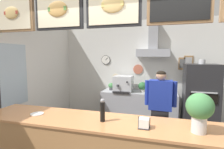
{
  "coord_description": "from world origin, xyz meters",
  "views": [
    {
      "loc": [
        0.62,
        -2.41,
        1.85
      ],
      "look_at": [
        -0.28,
        0.76,
        1.51
      ],
      "focal_mm": 28.25,
      "sensor_mm": 36.0,
      "label": 1
    }
  ],
  "objects": [
    {
      "name": "basil_vase",
      "position": [
        1.01,
        -0.45,
        1.29
      ],
      "size": [
        0.28,
        0.28,
        0.42
      ],
      "color": "silver",
      "rests_on": "service_counter"
    },
    {
      "name": "potted_sage",
      "position": [
        -0.71,
        2.18,
        1.04
      ],
      "size": [
        0.15,
        0.15,
        0.2
      ],
      "color": "#4C4C51",
      "rests_on": "back_prep_counter"
    },
    {
      "name": "espresso_machine",
      "position": [
        -0.36,
        2.14,
        1.12
      ],
      "size": [
        0.48,
        0.55,
        0.41
      ],
      "color": "silver",
      "rests_on": "back_prep_counter"
    },
    {
      "name": "back_prep_counter",
      "position": [
        0.06,
        2.17,
        0.45
      ],
      "size": [
        1.94,
        0.62,
        0.92
      ],
      "color": "#A3A5AD",
      "rests_on": "ground_plane"
    },
    {
      "name": "shop_worker",
      "position": [
        0.61,
        0.86,
        0.85
      ],
      "size": [
        0.57,
        0.24,
        1.59
      ],
      "rotation": [
        0.0,
        0.0,
        3.09
      ],
      "color": "#232328",
      "rests_on": "ground_plane"
    },
    {
      "name": "back_wall_assembly",
      "position": [
        0.02,
        2.36,
        1.53
      ],
      "size": [
        4.48,
        2.86,
        2.84
      ],
      "color": "#9E9E99",
      "rests_on": "ground_plane"
    },
    {
      "name": "napkin_holder",
      "position": [
        0.44,
        -0.48,
        1.1
      ],
      "size": [
        0.13,
        0.13,
        0.13
      ],
      "color": "#262628",
      "rests_on": "service_counter"
    },
    {
      "name": "condiment_plate",
      "position": [
        -1.03,
        -0.42,
        1.06
      ],
      "size": [
        0.18,
        0.18,
        0.01
      ],
      "color": "white",
      "rests_on": "service_counter"
    },
    {
      "name": "potted_thyme",
      "position": [
        0.15,
        2.19,
        1.07
      ],
      "size": [
        0.23,
        0.23,
        0.26
      ],
      "color": "beige",
      "rests_on": "back_prep_counter"
    },
    {
      "name": "pizza_oven",
      "position": [
        1.47,
        1.91,
        0.84
      ],
      "size": [
        0.71,
        0.69,
        1.78
      ],
      "color": "#232326",
      "rests_on": "ground_plane"
    },
    {
      "name": "pepper_grinder",
      "position": [
        -0.07,
        -0.42,
        1.19
      ],
      "size": [
        0.06,
        0.06,
        0.29
      ],
      "color": "black",
      "rests_on": "service_counter"
    }
  ]
}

